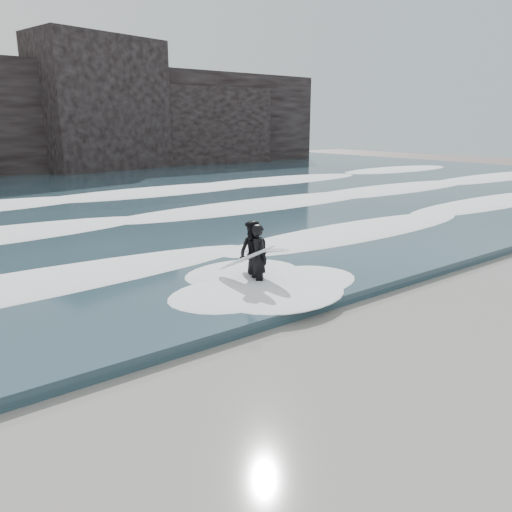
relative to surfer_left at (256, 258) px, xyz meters
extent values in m
plane|color=#705950|center=(1.23, -5.44, -0.97)|extent=(120.00, 120.00, 0.00)
cube|color=#253B46|center=(1.23, 23.56, -0.82)|extent=(90.00, 52.00, 0.30)
ellipsoid|color=white|center=(1.23, 3.56, -0.57)|extent=(60.00, 3.20, 0.20)
ellipsoid|color=white|center=(1.23, 10.56, -0.55)|extent=(60.00, 4.00, 0.24)
ellipsoid|color=white|center=(1.23, 19.56, -0.52)|extent=(60.00, 4.80, 0.30)
imported|color=black|center=(0.07, -0.01, -0.01)|extent=(0.55, 0.76, 1.93)
ellipsoid|color=silver|center=(-0.33, 0.04, 0.03)|extent=(1.15, 2.04, 1.08)
imported|color=black|center=(0.01, 0.14, 0.03)|extent=(0.87, 1.06, 2.00)
ellipsoid|color=white|center=(0.43, 0.14, 0.10)|extent=(0.61, 2.12, 0.56)
camera|label=1|loc=(-8.29, -10.77, 3.68)|focal=35.00mm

